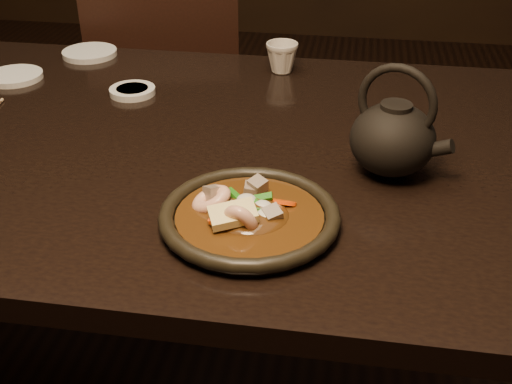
# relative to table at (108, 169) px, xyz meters

# --- Properties ---
(table) EXTENTS (1.60, 0.90, 0.75)m
(table) POSITION_rel_table_xyz_m (0.00, 0.00, 0.00)
(table) COLOR black
(table) RESTS_ON floor
(chair) EXTENTS (0.52, 0.52, 0.88)m
(chair) POSITION_rel_table_xyz_m (-0.10, 0.69, -0.19)
(chair) COLOR black
(chair) RESTS_ON floor
(plate) EXTENTS (0.26, 0.26, 0.03)m
(plate) POSITION_rel_table_xyz_m (0.31, -0.25, 0.09)
(plate) COLOR black
(plate) RESTS_ON table
(stirfry) EXTENTS (0.16, 0.14, 0.06)m
(stirfry) POSITION_rel_table_xyz_m (0.31, -0.25, 0.09)
(stirfry) COLOR #3C210A
(stirfry) RESTS_ON plate
(soy_dish) EXTENTS (0.09, 0.09, 0.01)m
(soy_dish) POSITION_rel_table_xyz_m (-0.00, 0.18, 0.08)
(soy_dish) COLOR silver
(soy_dish) RESTS_ON table
(saucer_left) EXTENTS (0.12, 0.12, 0.01)m
(saucer_left) POSITION_rel_table_xyz_m (-0.28, 0.22, 0.08)
(saucer_left) COLOR silver
(saucer_left) RESTS_ON table
(saucer_right) EXTENTS (0.13, 0.13, 0.01)m
(saucer_right) POSITION_rel_table_xyz_m (-0.18, 0.39, 0.08)
(saucer_right) COLOR silver
(saucer_right) RESTS_ON table
(tea_cup) EXTENTS (0.09, 0.08, 0.07)m
(tea_cup) POSITION_rel_table_xyz_m (0.28, 0.35, 0.11)
(tea_cup) COLOR beige
(tea_cup) RESTS_ON table
(teapot) EXTENTS (0.16, 0.13, 0.18)m
(teapot) POSITION_rel_table_xyz_m (0.51, -0.07, 0.14)
(teapot) COLOR black
(teapot) RESTS_ON table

